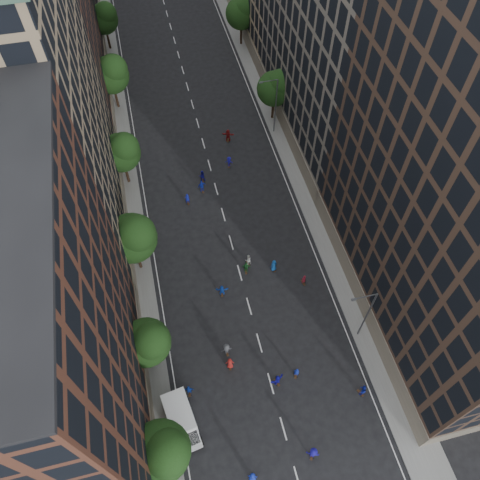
{
  "coord_description": "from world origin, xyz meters",
  "views": [
    {
      "loc": [
        -6.66,
        -5.27,
        47.22
      ],
      "look_at": [
        0.82,
        25.73,
        2.0
      ],
      "focal_mm": 35.0,
      "sensor_mm": 36.0,
      "label": 1
    }
  ],
  "objects_px": {
    "skater_0": "(253,477)",
    "skater_2": "(362,390)",
    "cargo_van": "(182,420)",
    "streetlamp_near": "(366,313)",
    "skater_1": "(296,372)",
    "streetlamp_far": "(274,103)"
  },
  "relations": [
    {
      "from": "skater_0",
      "to": "skater_1",
      "type": "relative_size",
      "value": 1.16
    },
    {
      "from": "streetlamp_far",
      "to": "cargo_van",
      "type": "distance_m",
      "value": 42.82
    },
    {
      "from": "streetlamp_far",
      "to": "skater_1",
      "type": "xyz_separation_m",
      "value": [
        -7.63,
        -35.74,
        -4.4
      ]
    },
    {
      "from": "streetlamp_far",
      "to": "skater_1",
      "type": "bearing_deg",
      "value": -102.06
    },
    {
      "from": "streetlamp_near",
      "to": "skater_1",
      "type": "distance_m",
      "value": 9.23
    },
    {
      "from": "streetlamp_near",
      "to": "cargo_van",
      "type": "bearing_deg",
      "value": -166.18
    },
    {
      "from": "skater_0",
      "to": "skater_2",
      "type": "height_order",
      "value": "skater_0"
    },
    {
      "from": "streetlamp_near",
      "to": "skater_1",
      "type": "height_order",
      "value": "streetlamp_near"
    },
    {
      "from": "cargo_van",
      "to": "skater_2",
      "type": "xyz_separation_m",
      "value": [
        17.82,
        -1.2,
        -0.6
      ]
    },
    {
      "from": "cargo_van",
      "to": "skater_1",
      "type": "bearing_deg",
      "value": 0.79
    },
    {
      "from": "streetlamp_far",
      "to": "skater_2",
      "type": "bearing_deg",
      "value": -92.74
    },
    {
      "from": "cargo_van",
      "to": "skater_1",
      "type": "distance_m",
      "value": 12.26
    },
    {
      "from": "streetlamp_far",
      "to": "cargo_van",
      "type": "height_order",
      "value": "streetlamp_far"
    },
    {
      "from": "streetlamp_near",
      "to": "skater_0",
      "type": "xyz_separation_m",
      "value": [
        -14.36,
        -11.0,
        -4.28
      ]
    },
    {
      "from": "skater_0",
      "to": "skater_2",
      "type": "distance_m",
      "value": 13.44
    },
    {
      "from": "streetlamp_near",
      "to": "skater_2",
      "type": "bearing_deg",
      "value": -107.18
    },
    {
      "from": "cargo_van",
      "to": "streetlamp_near",
      "type": "bearing_deg",
      "value": 4.71
    },
    {
      "from": "cargo_van",
      "to": "skater_1",
      "type": "relative_size",
      "value": 3.67
    },
    {
      "from": "streetlamp_near",
      "to": "streetlamp_far",
      "type": "xyz_separation_m",
      "value": [
        0.0,
        33.0,
        0.0
      ]
    },
    {
      "from": "cargo_van",
      "to": "skater_0",
      "type": "xyz_separation_m",
      "value": [
        5.33,
        -6.16,
        -0.6
      ]
    },
    {
      "from": "skater_1",
      "to": "skater_2",
      "type": "distance_m",
      "value": 6.65
    },
    {
      "from": "skater_2",
      "to": "skater_1",
      "type": "bearing_deg",
      "value": -54.72
    }
  ]
}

